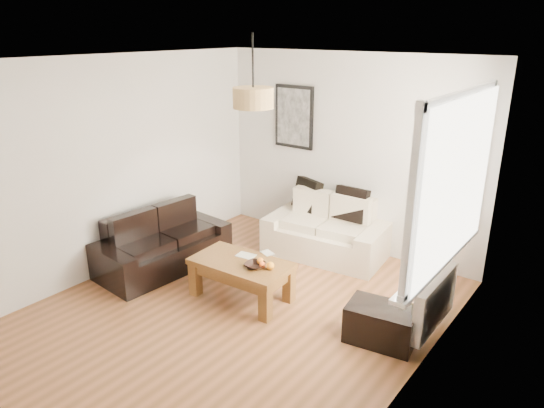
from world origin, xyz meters
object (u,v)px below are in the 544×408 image
Objects in this scene: loveseat_cream at (326,228)px; coffee_table at (242,280)px; ottoman at (381,324)px; sofa_leather at (163,241)px.

coffee_table is at bearing -101.96° from loveseat_cream.
loveseat_cream is 1.40× the size of coffee_table.
coffee_table reaches higher than ottoman.
ottoman is (1.45, -1.35, -0.20)m from loveseat_cream.
loveseat_cream reaches higher than coffee_table.
loveseat_cream is 2.39× the size of ottoman.
coffee_table is 1.70× the size of ottoman.
sofa_leather is (-1.43, -1.56, -0.03)m from loveseat_cream.
sofa_leather is 1.28m from coffee_table.
coffee_table is (-0.15, -1.54, -0.16)m from loveseat_cream.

